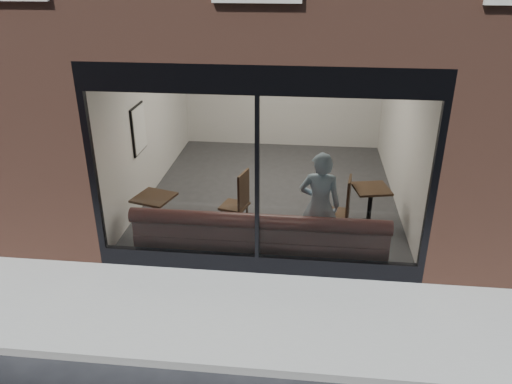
# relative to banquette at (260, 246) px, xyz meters

# --- Properties ---
(ground) EXTENTS (120.00, 120.00, 0.00)m
(ground) POSITION_rel_banquette_xyz_m (0.00, -2.45, -0.23)
(ground) COLOR black
(ground) RESTS_ON ground
(sidewalk_near) EXTENTS (40.00, 2.00, 0.01)m
(sidewalk_near) POSITION_rel_banquette_xyz_m (0.00, -1.45, -0.22)
(sidewalk_near) COLOR gray
(sidewalk_near) RESTS_ON ground
(kerb_near) EXTENTS (40.00, 0.10, 0.12)m
(kerb_near) POSITION_rel_banquette_xyz_m (0.00, -2.50, -0.17)
(kerb_near) COLOR gray
(kerb_near) RESTS_ON ground
(host_building_pier_left) EXTENTS (2.50, 12.00, 3.20)m
(host_building_pier_left) POSITION_rel_banquette_xyz_m (-3.75, 5.55, 1.38)
(host_building_pier_left) COLOR brown
(host_building_pier_left) RESTS_ON ground
(host_building_pier_right) EXTENTS (2.50, 12.00, 3.20)m
(host_building_pier_right) POSITION_rel_banquette_xyz_m (3.75, 5.55, 1.38)
(host_building_pier_right) COLOR brown
(host_building_pier_right) RESTS_ON ground
(host_building_backfill) EXTENTS (5.00, 6.00, 3.20)m
(host_building_backfill) POSITION_rel_banquette_xyz_m (0.00, 8.55, 1.38)
(host_building_backfill) COLOR brown
(host_building_backfill) RESTS_ON ground
(cafe_floor) EXTENTS (6.00, 6.00, 0.00)m
(cafe_floor) POSITION_rel_banquette_xyz_m (0.00, 2.55, -0.21)
(cafe_floor) COLOR #2D2D30
(cafe_floor) RESTS_ON ground
(cafe_ceiling) EXTENTS (6.00, 6.00, 0.00)m
(cafe_ceiling) POSITION_rel_banquette_xyz_m (0.00, 2.55, 2.97)
(cafe_ceiling) COLOR white
(cafe_ceiling) RESTS_ON host_building_upper
(cafe_wall_back) EXTENTS (5.00, 0.00, 5.00)m
(cafe_wall_back) POSITION_rel_banquette_xyz_m (0.00, 5.54, 1.37)
(cafe_wall_back) COLOR silver
(cafe_wall_back) RESTS_ON ground
(cafe_wall_left) EXTENTS (0.00, 6.00, 6.00)m
(cafe_wall_left) POSITION_rel_banquette_xyz_m (-2.49, 2.55, 1.37)
(cafe_wall_left) COLOR silver
(cafe_wall_left) RESTS_ON ground
(cafe_wall_right) EXTENTS (0.00, 6.00, 6.00)m
(cafe_wall_right) POSITION_rel_banquette_xyz_m (2.49, 2.55, 1.37)
(cafe_wall_right) COLOR silver
(cafe_wall_right) RESTS_ON ground
(storefront_kick) EXTENTS (5.00, 0.10, 0.30)m
(storefront_kick) POSITION_rel_banquette_xyz_m (0.00, -0.40, -0.08)
(storefront_kick) COLOR black
(storefront_kick) RESTS_ON ground
(storefront_header) EXTENTS (5.00, 0.10, 0.40)m
(storefront_header) POSITION_rel_banquette_xyz_m (0.00, -0.40, 2.77)
(storefront_header) COLOR black
(storefront_header) RESTS_ON host_building_upper
(storefront_mullion) EXTENTS (0.06, 0.10, 2.50)m
(storefront_mullion) POSITION_rel_banquette_xyz_m (0.00, -0.40, 1.32)
(storefront_mullion) COLOR black
(storefront_mullion) RESTS_ON storefront_kick
(storefront_glass) EXTENTS (4.80, 0.00, 4.80)m
(storefront_glass) POSITION_rel_banquette_xyz_m (0.00, -0.43, 1.33)
(storefront_glass) COLOR white
(storefront_glass) RESTS_ON storefront_kick
(banquette) EXTENTS (4.00, 0.55, 0.45)m
(banquette) POSITION_rel_banquette_xyz_m (0.00, 0.00, 0.00)
(banquette) COLOR #3C1716
(banquette) RESTS_ON cafe_floor
(person) EXTENTS (0.67, 0.46, 1.79)m
(person) POSITION_rel_banquette_xyz_m (0.93, 0.23, 0.67)
(person) COLOR #95B3C8
(person) RESTS_ON cafe_floor
(cafe_table_left) EXTENTS (0.76, 0.76, 0.04)m
(cafe_table_left) POSITION_rel_banquette_xyz_m (-1.88, 0.55, 0.52)
(cafe_table_left) COLOR black
(cafe_table_left) RESTS_ON cafe_floor
(cafe_table_right) EXTENTS (0.72, 0.72, 0.04)m
(cafe_table_right) POSITION_rel_banquette_xyz_m (1.86, 1.32, 0.52)
(cafe_table_right) COLOR black
(cafe_table_right) RESTS_ON cafe_floor
(cafe_chair_left) EXTENTS (0.57, 0.57, 0.04)m
(cafe_chair_left) POSITION_rel_banquette_xyz_m (-0.62, 1.37, 0.01)
(cafe_chair_left) COLOR black
(cafe_chair_left) RESTS_ON cafe_floor
(cafe_chair_right) EXTENTS (0.50, 0.50, 0.04)m
(cafe_chair_right) POSITION_rel_banquette_xyz_m (1.27, 1.28, 0.01)
(cafe_chair_right) COLOR black
(cafe_chair_right) RESTS_ON cafe_floor
(wall_poster) EXTENTS (0.02, 0.63, 0.84)m
(wall_poster) POSITION_rel_banquette_xyz_m (-2.45, 1.76, 1.33)
(wall_poster) COLOR white
(wall_poster) RESTS_ON cafe_wall_left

